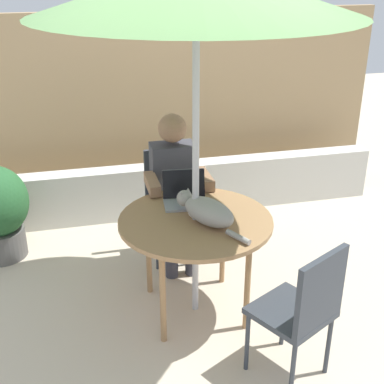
{
  "coord_description": "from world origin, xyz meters",
  "views": [
    {
      "loc": [
        -0.74,
        -2.97,
        2.32
      ],
      "look_at": [
        0.0,
        0.1,
        0.88
      ],
      "focal_mm": 48.68,
      "sensor_mm": 36.0,
      "label": 1
    }
  ],
  "objects_px": {
    "chair_occupied": "(171,195)",
    "cat": "(206,211)",
    "laptop": "(185,193)",
    "chair_empty": "(304,306)",
    "person_seated": "(175,183)",
    "patio_table": "(196,227)"
  },
  "relations": [
    {
      "from": "chair_occupied",
      "to": "cat",
      "type": "height_order",
      "value": "cat"
    },
    {
      "from": "patio_table",
      "to": "laptop",
      "type": "height_order",
      "value": "laptop"
    },
    {
      "from": "person_seated",
      "to": "laptop",
      "type": "distance_m",
      "value": 0.41
    },
    {
      "from": "patio_table",
      "to": "chair_empty",
      "type": "height_order",
      "value": "chair_empty"
    },
    {
      "from": "chair_occupied",
      "to": "cat",
      "type": "bearing_deg",
      "value": -86.55
    },
    {
      "from": "cat",
      "to": "chair_occupied",
      "type": "bearing_deg",
      "value": 93.45
    },
    {
      "from": "cat",
      "to": "chair_empty",
      "type": "bearing_deg",
      "value": -62.95
    },
    {
      "from": "patio_table",
      "to": "laptop",
      "type": "bearing_deg",
      "value": 92.44
    },
    {
      "from": "person_seated",
      "to": "chair_empty",
      "type": "bearing_deg",
      "value": -73.76
    },
    {
      "from": "laptop",
      "to": "cat",
      "type": "relative_size",
      "value": 0.54
    },
    {
      "from": "chair_occupied",
      "to": "person_seated",
      "type": "relative_size",
      "value": 0.72
    },
    {
      "from": "chair_empty",
      "to": "cat",
      "type": "xyz_separation_m",
      "value": [
        -0.38,
        0.73,
        0.28
      ]
    },
    {
      "from": "chair_occupied",
      "to": "chair_empty",
      "type": "relative_size",
      "value": 1.0
    },
    {
      "from": "patio_table",
      "to": "person_seated",
      "type": "bearing_deg",
      "value": 90.0
    },
    {
      "from": "laptop",
      "to": "chair_empty",
      "type": "bearing_deg",
      "value": -67.7
    },
    {
      "from": "person_seated",
      "to": "laptop",
      "type": "bearing_deg",
      "value": -91.69
    },
    {
      "from": "chair_occupied",
      "to": "person_seated",
      "type": "distance_m",
      "value": 0.23
    },
    {
      "from": "chair_empty",
      "to": "laptop",
      "type": "relative_size",
      "value": 2.77
    },
    {
      "from": "patio_table",
      "to": "cat",
      "type": "distance_m",
      "value": 0.17
    },
    {
      "from": "person_seated",
      "to": "cat",
      "type": "bearing_deg",
      "value": -85.82
    },
    {
      "from": "chair_empty",
      "to": "cat",
      "type": "distance_m",
      "value": 0.87
    },
    {
      "from": "chair_empty",
      "to": "person_seated",
      "type": "distance_m",
      "value": 1.54
    }
  ]
}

